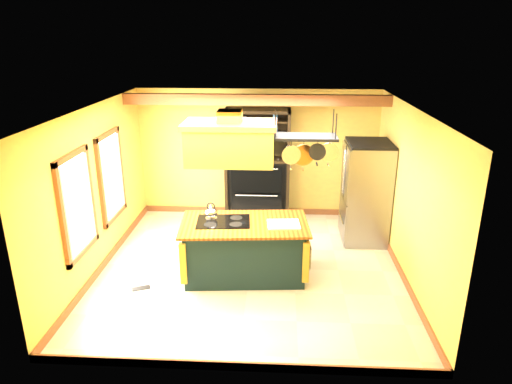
# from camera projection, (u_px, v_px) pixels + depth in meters

# --- Properties ---
(floor) EXTENTS (5.00, 5.00, 0.00)m
(floor) POSITION_uv_depth(u_px,v_px,m) (250.00, 268.00, 7.73)
(floor) COLOR beige
(floor) RESTS_ON ground
(ceiling) EXTENTS (5.00, 5.00, 0.00)m
(ceiling) POSITION_uv_depth(u_px,v_px,m) (250.00, 108.00, 6.84)
(ceiling) COLOR white
(ceiling) RESTS_ON wall_back
(wall_back) EXTENTS (5.00, 0.02, 2.70)m
(wall_back) POSITION_uv_depth(u_px,v_px,m) (258.00, 154.00, 9.64)
(wall_back) COLOR gold
(wall_back) RESTS_ON floor
(wall_front) EXTENTS (5.00, 0.02, 2.70)m
(wall_front) POSITION_uv_depth(u_px,v_px,m) (235.00, 270.00, 4.93)
(wall_front) COLOR gold
(wall_front) RESTS_ON floor
(wall_left) EXTENTS (0.02, 5.00, 2.70)m
(wall_left) POSITION_uv_depth(u_px,v_px,m) (97.00, 190.00, 7.41)
(wall_left) COLOR gold
(wall_left) RESTS_ON floor
(wall_right) EXTENTS (0.02, 5.00, 2.70)m
(wall_right) POSITION_uv_depth(u_px,v_px,m) (409.00, 196.00, 7.15)
(wall_right) COLOR gold
(wall_right) RESTS_ON floor
(ceiling_beam) EXTENTS (5.00, 0.15, 0.20)m
(ceiling_beam) POSITION_uv_depth(u_px,v_px,m) (256.00, 100.00, 8.47)
(ceiling_beam) COLOR #9A572F
(ceiling_beam) RESTS_ON ceiling
(window_near) EXTENTS (0.06, 1.06, 1.56)m
(window_near) POSITION_uv_depth(u_px,v_px,m) (78.00, 205.00, 6.64)
(window_near) COLOR #9A572F
(window_near) RESTS_ON wall_left
(window_far) EXTENTS (0.06, 1.06, 1.56)m
(window_far) POSITION_uv_depth(u_px,v_px,m) (112.00, 176.00, 7.96)
(window_far) COLOR #9A572F
(window_far) RESTS_ON wall_left
(kitchen_island) EXTENTS (2.10, 1.28, 1.11)m
(kitchen_island) POSITION_uv_depth(u_px,v_px,m) (245.00, 249.00, 7.37)
(kitchen_island) COLOR black
(kitchen_island) RESTS_ON floor
(range_hood) EXTENTS (1.38, 0.78, 0.80)m
(range_hood) POSITION_uv_depth(u_px,v_px,m) (230.00, 141.00, 6.80)
(range_hood) COLOR gold
(range_hood) RESTS_ON ceiling
(pot_rack) EXTENTS (1.03, 0.48, 0.84)m
(pot_rack) POSITION_uv_depth(u_px,v_px,m) (304.00, 144.00, 6.76)
(pot_rack) COLOR black
(pot_rack) RESTS_ON ceiling
(refrigerator) EXTENTS (0.81, 0.95, 1.87)m
(refrigerator) POSITION_uv_depth(u_px,v_px,m) (365.00, 194.00, 8.53)
(refrigerator) COLOR gray
(refrigerator) RESTS_ON floor
(hutch) EXTENTS (1.32, 0.60, 2.34)m
(hutch) POSITION_uv_depth(u_px,v_px,m) (258.00, 177.00, 9.55)
(hutch) COLOR black
(hutch) RESTS_ON floor
(floor_register) EXTENTS (0.30, 0.22, 0.01)m
(floor_register) POSITION_uv_depth(u_px,v_px,m) (141.00, 288.00, 7.11)
(floor_register) COLOR black
(floor_register) RESTS_ON floor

